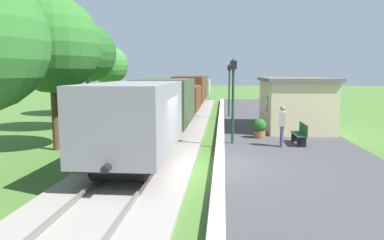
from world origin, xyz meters
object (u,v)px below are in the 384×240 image
Objects in this scene: potted_planter at (259,128)px; bench_down_platform at (272,111)px; lamp_post_far at (229,80)px; tree_field_left at (87,53)px; tree_trackside_mid at (51,45)px; tree_trackside_far at (67,49)px; lamp_post_near at (233,85)px; station_hut at (294,103)px; freight_train at (185,95)px; bench_near_hut at (300,133)px; tree_field_distant at (109,65)px; person_waiting at (282,124)px.

bench_down_platform is at bearing 77.95° from potted_planter.
lamp_post_far is 11.13m from tree_field_left.
bench_down_platform is at bearing -17.00° from lamp_post_far.
tree_trackside_mid is 5.39m from tree_trackside_far.
lamp_post_near is 0.56× the size of tree_trackside_far.
tree_trackside_mid is at bearing -125.37° from lamp_post_far.
tree_trackside_mid is at bearing -153.76° from station_hut.
tree_trackside_mid is at bearing -72.87° from tree_trackside_far.
bench_down_platform is (6.23, -3.06, -0.88)m from freight_train.
tree_trackside_far reaches higher than bench_near_hut.
potted_planter is (-1.60, -7.48, 0.00)m from bench_down_platform.
tree_field_left is (-12.12, 10.05, 4.07)m from potted_planter.
potted_planter is at bearing -15.32° from tree_trackside_far.
tree_trackside_mid is at bearing -79.26° from tree_field_distant.
station_hut reaches higher than potted_planter.
tree_field_left is at bearing -87.92° from tree_field_distant.
potted_planter is at bearing -66.29° from freight_train.
station_hut is 0.89× the size of tree_trackside_mid.
bench_down_platform is 16.66m from tree_field_distant.
tree_trackside_mid reaches higher than bench_near_hut.
bench_down_platform is 9.58m from lamp_post_near.
potted_planter is at bearing 47.32° from lamp_post_near.
station_hut is 1.57× the size of lamp_post_far.
person_waiting is 0.30× the size of tree_field_distant.
tree_trackside_far is (-12.62, -0.29, 2.98)m from station_hut.
lamp_post_far reaches higher than bench_near_hut.
potted_planter is 0.14× the size of tree_trackside_mid.
lamp_post_far is (3.33, -2.17, 1.20)m from freight_train.
bench_near_hut is at bearing -39.90° from tree_field_left.
lamp_post_far is at bearing 98.83° from potted_planter.
tree_trackside_far reaches higher than lamp_post_far.
tree_trackside_mid reaches higher than lamp_post_far.
bench_near_hut is at bearing -97.16° from station_hut.
tree_field_distant is (-11.03, 7.65, 1.18)m from lamp_post_far.
tree_trackside_mid is at bearing -136.95° from bench_down_platform.
tree_trackside_far is 1.14× the size of tree_field_distant.
lamp_post_far reaches higher than bench_down_platform.
bench_down_platform is (0.00, 8.89, 0.00)m from bench_near_hut.
potted_planter is (4.63, -10.54, -0.88)m from freight_train.
tree_field_distant reaches higher than lamp_post_far.
lamp_post_far is at bearing 31.03° from tree_trackside_far.
bench_down_platform is at bearing -87.37° from person_waiting.
potted_planter is at bearing 138.52° from bench_near_hut.
freight_train is 22.92× the size of person_waiting.
lamp_post_near is 0.53× the size of tree_field_left.
bench_near_hut is 0.88× the size of person_waiting.
bench_near_hut is (-0.57, -4.56, -0.93)m from station_hut.
potted_planter is at bearing -62.06° from person_waiting.
lamp_post_near is at bearing -57.66° from tree_field_distant.
freight_train is 12.46m from lamp_post_near.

